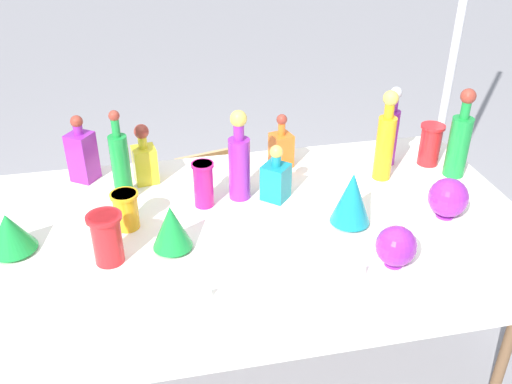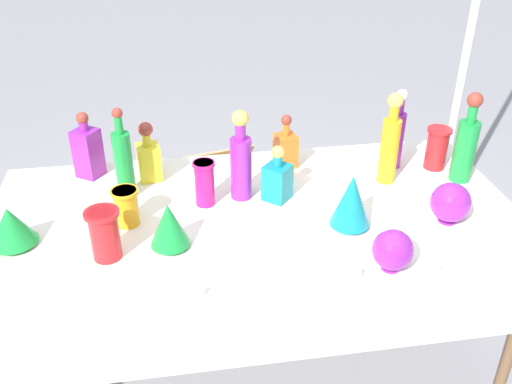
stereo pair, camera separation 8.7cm
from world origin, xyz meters
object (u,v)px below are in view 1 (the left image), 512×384
(slender_vase_0, at_px, (430,143))
(round_bowl_1, at_px, (396,246))
(tall_bottle_2, at_px, (391,131))
(tall_bottle_4, at_px, (121,164))
(square_decanter_0, at_px, (276,178))
(fluted_vase_1, at_px, (352,198))
(slender_vase_2, at_px, (203,183))
(fluted_vase_0, at_px, (9,232))
(tall_bottle_0, at_px, (459,140))
(fluted_vase_2, at_px, (171,227))
(tall_bottle_1, at_px, (239,161))
(canopy_pole, at_px, (453,60))
(cardboard_box_behind_left, at_px, (213,201))
(slender_vase_3, at_px, (126,209))
(square_decanter_3, at_px, (144,159))
(square_decanter_2, at_px, (82,154))
(square_decanter_1, at_px, (281,147))
(round_bowl_0, at_px, (448,198))
(slender_vase_1, at_px, (107,237))
(tall_bottle_3, at_px, (385,140))

(slender_vase_0, distance_m, round_bowl_1, 0.79)
(tall_bottle_2, bearing_deg, tall_bottle_4, -176.54)
(square_decanter_0, height_order, fluted_vase_1, square_decanter_0)
(slender_vase_2, height_order, fluted_vase_0, slender_vase_2)
(tall_bottle_0, distance_m, fluted_vase_2, 1.26)
(tall_bottle_1, distance_m, slender_vase_0, 0.88)
(canopy_pole, bearing_deg, slender_vase_0, -124.21)
(slender_vase_0, height_order, cardboard_box_behind_left, slender_vase_0)
(slender_vase_3, distance_m, cardboard_box_behind_left, 1.29)
(square_decanter_3, bearing_deg, canopy_pole, 14.14)
(round_bowl_1, bearing_deg, tall_bottle_2, 68.60)
(tall_bottle_0, distance_m, cardboard_box_behind_left, 1.49)
(cardboard_box_behind_left, height_order, canopy_pole, canopy_pole)
(square_decanter_2, relative_size, fluted_vase_1, 1.36)
(fluted_vase_0, height_order, canopy_pole, canopy_pole)
(tall_bottle_1, bearing_deg, slender_vase_2, -167.80)
(square_decanter_1, xyz_separation_m, cardboard_box_behind_left, (-0.23, 0.67, -0.65))
(tall_bottle_0, distance_m, square_decanter_2, 1.57)
(square_decanter_2, relative_size, slender_vase_2, 1.57)
(tall_bottle_4, bearing_deg, round_bowl_0, -17.84)
(square_decanter_3, bearing_deg, tall_bottle_1, -29.74)
(round_bowl_0, bearing_deg, tall_bottle_4, 162.16)
(tall_bottle_4, height_order, fluted_vase_1, tall_bottle_4)
(slender_vase_1, height_order, round_bowl_1, slender_vase_1)
(tall_bottle_3, bearing_deg, tall_bottle_1, -176.83)
(tall_bottle_3, relative_size, fluted_vase_2, 2.27)
(fluted_vase_0, bearing_deg, round_bowl_1, -15.09)
(slender_vase_1, height_order, fluted_vase_1, fluted_vase_1)
(slender_vase_0, bearing_deg, fluted_vase_1, -142.56)
(square_decanter_0, height_order, round_bowl_0, square_decanter_0)
(square_decanter_2, distance_m, slender_vase_2, 0.56)
(slender_vase_1, distance_m, round_bowl_1, 0.96)
(tall_bottle_0, height_order, slender_vase_1, tall_bottle_0)
(tall_bottle_3, bearing_deg, square_decanter_2, 168.73)
(tall_bottle_0, xyz_separation_m, round_bowl_1, (-0.51, -0.54, -0.09))
(slender_vase_3, xyz_separation_m, canopy_pole, (1.65, 0.73, 0.22))
(fluted_vase_0, height_order, round_bowl_0, round_bowl_0)
(square_decanter_2, distance_m, slender_vase_1, 0.61)
(slender_vase_1, relative_size, fluted_vase_0, 1.10)
(fluted_vase_2, bearing_deg, slender_vase_3, 131.96)
(tall_bottle_1, relative_size, square_decanter_1, 1.53)
(tall_bottle_3, bearing_deg, round_bowl_1, -108.53)
(tall_bottle_0, bearing_deg, slender_vase_2, -178.51)
(tall_bottle_3, bearing_deg, fluted_vase_1, -129.38)
(tall_bottle_0, xyz_separation_m, tall_bottle_3, (-0.31, 0.04, 0.01))
(square_decanter_3, relative_size, fluted_vase_2, 1.51)
(slender_vase_0, height_order, fluted_vase_1, fluted_vase_1)
(tall_bottle_3, bearing_deg, square_decanter_0, -171.42)
(tall_bottle_2, height_order, fluted_vase_1, tall_bottle_2)
(tall_bottle_1, height_order, fluted_vase_1, tall_bottle_1)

